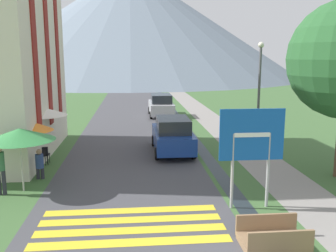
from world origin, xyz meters
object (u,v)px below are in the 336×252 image
Objects in this scene: road_sign at (252,143)px; cafe_chair_middle at (28,163)px; cafe_umbrella_front_green at (20,134)px; person_seated_far at (40,163)px; cafe_chair_far_left at (42,154)px; cafe_umbrella_middle_orange at (28,126)px; cafe_umbrella_rear_white at (42,111)px; parked_car_far at (161,105)px; footbridge at (273,237)px; person_standing_terrace at (0,167)px; parked_car_near at (173,135)px; cafe_chair_far_right at (44,154)px; streetlamp at (259,91)px.

cafe_chair_middle is (-8.11, 4.17, -1.66)m from road_sign.
person_seated_far is at bearing 78.12° from cafe_umbrella_front_green.
cafe_umbrella_middle_orange is at bearing -138.10° from cafe_chair_far_left.
parked_car_far is at bearing 61.19° from cafe_umbrella_rear_white.
footbridge is 2.00× the size of cafe_chair_middle.
cafe_umbrella_middle_orange reaches higher than parked_car_far.
parked_car_far is at bearing 68.63° from person_seated_far.
person_standing_terrace is at bearing -95.33° from cafe_umbrella_middle_orange.
road_sign is 1.32× the size of cafe_umbrella_rear_white.
cafe_umbrella_middle_orange is at bearing 98.56° from cafe_umbrella_front_green.
cafe_chair_middle is at bearing 152.80° from road_sign.
footbridge is at bearing -80.75° from parked_car_near.
cafe_chair_far_right is 0.38× the size of cafe_umbrella_middle_orange.
footbridge is at bearing -42.31° from cafe_umbrella_middle_orange.
person_seated_far reaches higher than cafe_chair_far_right.
cafe_chair_far_right is 0.48× the size of person_standing_terrace.
cafe_umbrella_front_green reaches higher than parked_car_near.
cafe_chair_far_right is at bearing 90.18° from cafe_umbrella_front_green.
road_sign is at bearing -85.66° from parked_car_far.
person_seated_far reaches higher than cafe_chair_far_left.
person_seated_far is (0.67, -1.19, -1.30)m from cafe_umbrella_middle_orange.
footbridge is at bearing -105.74° from streetlamp.
cafe_chair_middle is at bearing -114.04° from parked_car_far.
person_standing_terrace is (-8.45, 1.92, -1.14)m from road_sign.
cafe_umbrella_middle_orange reaches higher than cafe_chair_far_right.
cafe_umbrella_rear_white reaches higher than cafe_umbrella_middle_orange.
cafe_umbrella_rear_white reaches higher than parked_car_near.
streetlamp is at bearing 7.09° from cafe_umbrella_middle_orange.
cafe_umbrella_middle_orange is at bearing 116.49° from cafe_chair_middle.
road_sign is 7.62m from parked_car_near.
cafe_chair_middle is 10.92m from streetlamp.
road_sign is at bearing -76.53° from parked_car_near.
cafe_chair_far_left is (-6.15, -1.73, -0.40)m from parked_car_near.
parked_car_near reaches higher than footbridge.
cafe_umbrella_front_green is 1.31m from person_standing_terrace.
footbridge is 2.00× the size of cafe_chair_far_right.
cafe_umbrella_front_green reaches higher than cafe_umbrella_middle_orange.
person_standing_terrace is (-0.64, -3.75, 0.52)m from cafe_chair_far_right.
cafe_chair_middle is 0.34× the size of cafe_umbrella_rear_white.
cafe_umbrella_rear_white is 0.45× the size of streetlamp.
cafe_umbrella_rear_white is 3.78m from person_seated_far.
cafe_umbrella_middle_orange is 10.61m from streetlamp.
cafe_chair_far_left is at bearing 81.48° from person_standing_terrace.
cafe_chair_middle reaches higher than footbridge.
cafe_umbrella_rear_white is (-6.66, -12.12, 1.36)m from parked_car_far.
parked_car_near is 6.52m from cafe_umbrella_rear_white.
streetlamp is (10.07, 3.84, 1.13)m from cafe_umbrella_front_green.
person_standing_terrace is (-6.70, -5.38, 0.12)m from parked_car_near.
streetlamp is (2.28, 6.10, 1.08)m from road_sign.
cafe_umbrella_middle_orange is (-8.03, 7.31, 1.76)m from footbridge.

